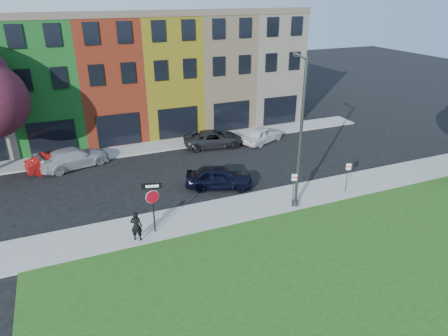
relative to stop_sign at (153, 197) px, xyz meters
name	(u,v)px	position (x,y,z in m)	size (l,w,h in m)	color
ground	(266,235)	(5.40, -2.42, -2.17)	(120.00, 120.00, 0.00)	black
sidewalk_near	(272,202)	(7.40, 0.58, -2.11)	(40.00, 3.00, 0.12)	#9A9691
sidewalk_far	(148,148)	(2.40, 12.58, -2.11)	(40.00, 2.40, 0.12)	#9A9691
rowhouse_block	(134,73)	(2.90, 18.76, 2.82)	(30.00, 10.12, 10.00)	beige
stop_sign	(153,197)	(0.00, 0.00, 0.00)	(1.03, 0.30, 2.88)	black
man	(136,226)	(-1.02, -0.40, -1.24)	(0.70, 0.60, 1.63)	black
sedan_near	(219,177)	(5.17, 3.74, -1.43)	(4.67, 3.28, 1.48)	black
parked_car_red	(55,162)	(-4.66, 10.90, -1.53)	(4.07, 2.06, 1.28)	maroon
parked_car_silver	(74,158)	(-3.33, 10.92, -1.45)	(5.39, 3.44, 1.45)	#A0A1A5
parked_car_dark	(214,139)	(7.55, 10.87, -1.49)	(5.16, 2.93, 1.36)	black
parked_car_white	(262,135)	(11.74, 10.25, -1.48)	(4.37, 3.14, 1.38)	silver
street_lamp	(300,135)	(8.46, -0.21, 2.28)	(1.01, 2.51, 8.60)	#424547
parking_sign_a	(294,186)	(8.13, -0.50, -0.65)	(0.31, 0.14, 2.25)	#424547
parking_sign_b	(348,173)	(12.32, -0.09, -0.78)	(0.30, 0.16, 2.01)	#424547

